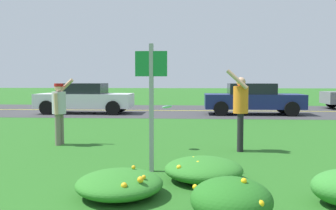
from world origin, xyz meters
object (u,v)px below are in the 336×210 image
at_px(sign_post_near_path, 151,94).
at_px(person_thrower_red_cap_gray_shirt, 59,107).
at_px(person_catcher_orange_shirt, 240,107).
at_px(car_white_center_left, 85,98).
at_px(frisbee_pale_blue, 167,107).
at_px(car_navy_center_right, 253,99).

distance_m(sign_post_near_path, person_thrower_red_cap_gray_shirt, 3.70).
xyz_separation_m(person_catcher_orange_shirt, car_white_center_left, (-6.34, 9.22, -0.28)).
bearing_deg(person_catcher_orange_shirt, person_thrower_red_cap_gray_shirt, 173.31).
relative_size(sign_post_near_path, car_white_center_left, 0.50).
distance_m(sign_post_near_path, car_white_center_left, 12.18).
bearing_deg(car_white_center_left, frisbee_pale_blue, -62.87).
distance_m(person_catcher_orange_shirt, frisbee_pale_blue, 1.69).
height_order(frisbee_pale_blue, car_navy_center_right, car_navy_center_right).
bearing_deg(car_white_center_left, person_catcher_orange_shirt, -55.47).
relative_size(person_thrower_red_cap_gray_shirt, frisbee_pale_blue, 6.89).
bearing_deg(frisbee_pale_blue, car_white_center_left, 117.13).
distance_m(person_thrower_red_cap_gray_shirt, car_navy_center_right, 10.61).
bearing_deg(frisbee_pale_blue, car_navy_center_right, 69.82).
bearing_deg(car_navy_center_right, frisbee_pale_blue, -110.18).
relative_size(sign_post_near_path, person_catcher_orange_shirt, 1.21).
height_order(sign_post_near_path, car_white_center_left, sign_post_near_path).
relative_size(frisbee_pale_blue, car_navy_center_right, 0.05).
relative_size(sign_post_near_path, frisbee_pale_blue, 9.35).
bearing_deg(frisbee_pale_blue, sign_post_near_path, -92.99).
bearing_deg(car_white_center_left, car_navy_center_right, 0.00).
relative_size(sign_post_near_path, person_thrower_red_cap_gray_shirt, 1.36).
height_order(sign_post_near_path, person_thrower_red_cap_gray_shirt, sign_post_near_path).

